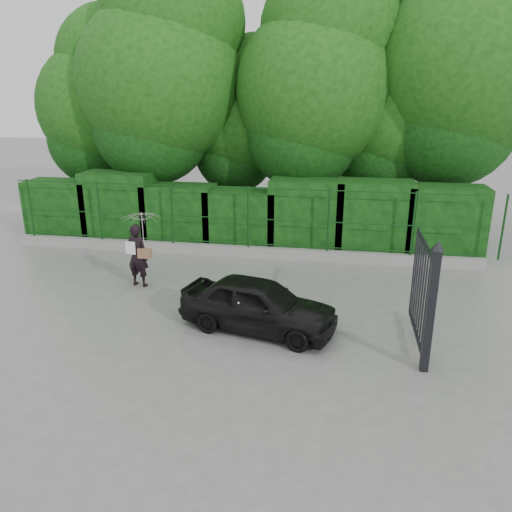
# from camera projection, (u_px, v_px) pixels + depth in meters

# --- Properties ---
(ground) EXTENTS (80.00, 80.00, 0.00)m
(ground) POSITION_uv_depth(u_px,v_px,m) (191.00, 321.00, 10.60)
(ground) COLOR gray
(kerb) EXTENTS (14.00, 0.25, 0.30)m
(kerb) POSITION_uv_depth(u_px,v_px,m) (235.00, 251.00, 14.76)
(kerb) COLOR #9E9E99
(kerb) RESTS_ON ground
(fence) EXTENTS (14.13, 0.06, 1.80)m
(fence) POSITION_uv_depth(u_px,v_px,m) (242.00, 217.00, 14.40)
(fence) COLOR #103D13
(fence) RESTS_ON kerb
(hedge) EXTENTS (14.20, 1.20, 2.23)m
(hedge) POSITION_uv_depth(u_px,v_px,m) (245.00, 215.00, 15.41)
(hedge) COLOR black
(hedge) RESTS_ON ground
(trees) EXTENTS (17.10, 6.15, 8.08)m
(trees) POSITION_uv_depth(u_px,v_px,m) (289.00, 92.00, 16.20)
(trees) COLOR black
(trees) RESTS_ON ground
(gate) EXTENTS (0.22, 2.33, 2.36)m
(gate) POSITION_uv_depth(u_px,v_px,m) (426.00, 297.00, 8.80)
(gate) COLOR black
(gate) RESTS_ON ground
(woman) EXTENTS (0.98, 1.00, 1.89)m
(woman) POSITION_uv_depth(u_px,v_px,m) (141.00, 237.00, 12.18)
(woman) COLOR black
(woman) RESTS_ON ground
(car) EXTENTS (3.43, 2.02, 1.09)m
(car) POSITION_uv_depth(u_px,v_px,m) (258.00, 304.00, 10.07)
(car) COLOR black
(car) RESTS_ON ground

